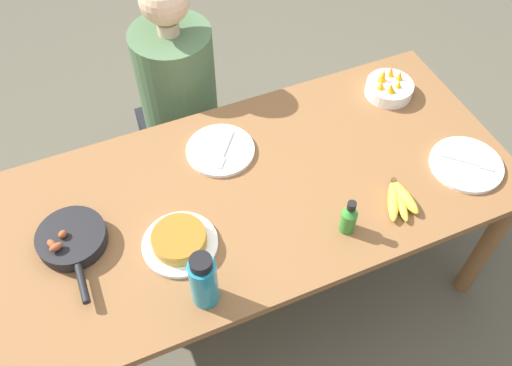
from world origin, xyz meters
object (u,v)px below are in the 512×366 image
object	(u,v)px
frittata_plate_center	(180,241)
person_figure	(182,116)
empty_plate_near_front	(466,165)
hot_sauce_bottle	(349,218)
skillet	(72,240)
fruit_bowl_mango	(389,87)
banana_bunch	(399,199)
water_bottle	(204,281)
empty_plate_far_left	(220,150)

from	to	relation	value
frittata_plate_center	person_figure	distance (m)	0.87
empty_plate_near_front	hot_sauce_bottle	world-z (taller)	hot_sauce_bottle
person_figure	hot_sauce_bottle	bearing A→B (deg)	-73.20
skillet	hot_sauce_bottle	distance (m)	0.88
fruit_bowl_mango	person_figure	distance (m)	0.91
frittata_plate_center	empty_plate_near_front	size ratio (longest dim) A/B	0.94
skillet	banana_bunch	bearing A→B (deg)	76.55
empty_plate_near_front	hot_sauce_bottle	xyz separation A→B (m)	(-0.52, -0.07, 0.05)
banana_bunch	skillet	bearing A→B (deg)	165.89
fruit_bowl_mango	hot_sauce_bottle	xyz separation A→B (m)	(-0.46, -0.50, 0.03)
water_bottle	empty_plate_far_left	bearing A→B (deg)	65.06
skillet	empty_plate_near_front	bearing A→B (deg)	81.40
banana_bunch	skillet	distance (m)	1.08
skillet	fruit_bowl_mango	bearing A→B (deg)	99.97
skillet	empty_plate_near_front	world-z (taller)	skillet
empty_plate_near_front	empty_plate_far_left	distance (m)	0.88
empty_plate_far_left	hot_sauce_bottle	xyz separation A→B (m)	(0.26, -0.47, 0.05)
banana_bunch	water_bottle	distance (m)	0.73
frittata_plate_center	person_figure	world-z (taller)	person_figure
empty_plate_near_front	fruit_bowl_mango	bearing A→B (deg)	97.71
water_bottle	hot_sauce_bottle	world-z (taller)	water_bottle
banana_bunch	person_figure	size ratio (longest dim) A/B	0.15
banana_bunch	person_figure	distance (m)	1.08
skillet	hot_sauce_bottle	bearing A→B (deg)	71.60
empty_plate_near_front	fruit_bowl_mango	xyz separation A→B (m)	(-0.06, 0.43, 0.02)
skillet	fruit_bowl_mango	world-z (taller)	fruit_bowl_mango
skillet	water_bottle	bearing A→B (deg)	44.74
hot_sauce_bottle	skillet	bearing A→B (deg)	160.95
frittata_plate_center	water_bottle	size ratio (longest dim) A/B	1.10
fruit_bowl_mango	hot_sauce_bottle	world-z (taller)	hot_sauce_bottle
water_bottle	frittata_plate_center	bearing A→B (deg)	94.40
empty_plate_far_left	hot_sauce_bottle	bearing A→B (deg)	-61.04
water_bottle	hot_sauce_bottle	bearing A→B (deg)	5.74
banana_bunch	empty_plate_near_front	world-z (taller)	banana_bunch
frittata_plate_center	person_figure	xyz separation A→B (m)	(0.24, 0.79, -0.27)
banana_bunch	frittata_plate_center	xyz separation A→B (m)	(-0.74, 0.13, 0.01)
empty_plate_far_left	water_bottle	bearing A→B (deg)	-114.94
skillet	hot_sauce_bottle	xyz separation A→B (m)	(0.84, -0.29, 0.03)
empty_plate_near_front	water_bottle	world-z (taller)	water_bottle
banana_bunch	fruit_bowl_mango	xyz separation A→B (m)	(0.25, 0.48, 0.01)
hot_sauce_bottle	empty_plate_near_front	bearing A→B (deg)	7.32
empty_plate_near_front	water_bottle	size ratio (longest dim) A/B	1.17
frittata_plate_center	empty_plate_far_left	distance (m)	0.42
banana_bunch	frittata_plate_center	distance (m)	0.75
empty_plate_near_front	person_figure	distance (m)	1.22
empty_plate_near_front	hot_sauce_bottle	bearing A→B (deg)	-172.68
empty_plate_far_left	person_figure	size ratio (longest dim) A/B	0.21
skillet	water_bottle	xyz separation A→B (m)	(0.33, -0.34, 0.08)
empty_plate_far_left	fruit_bowl_mango	distance (m)	0.73
skillet	frittata_plate_center	xyz separation A→B (m)	(0.31, -0.14, -0.00)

